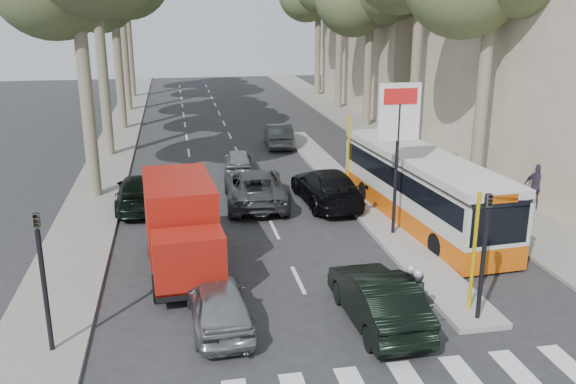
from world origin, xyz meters
name	(u,v)px	position (x,y,z in m)	size (l,w,h in m)	color
ground	(344,307)	(0.00, 0.00, 0.00)	(120.00, 120.00, 0.00)	#28282B
sidewalk_right	(366,128)	(8.60, 25.00, 0.06)	(3.20, 70.00, 0.12)	gray
median_left	(122,128)	(-8.00, 28.00, 0.06)	(2.40, 64.00, 0.12)	gray
traffic_island	(347,189)	(3.25, 11.00, 0.08)	(1.50, 26.00, 0.16)	gray
building_far	(418,8)	(15.50, 34.00, 8.00)	(11.00, 20.00, 16.00)	#B7A88E
billboard	(398,137)	(3.25, 5.00, 3.70)	(1.50, 12.10, 5.60)	yellow
traffic_light_island	(485,236)	(3.25, -1.50, 2.49)	(0.16, 0.41, 3.60)	black
traffic_light_left	(41,259)	(-7.60, -1.00, 2.49)	(0.16, 0.41, 3.60)	black
silver_hatchback	(219,304)	(-3.50, -0.40, 0.65)	(1.53, 3.81, 1.30)	#98999F
dark_hatchback	(378,298)	(0.62, -0.99, 0.71)	(1.51, 4.33, 1.43)	black
queue_car_a	(255,187)	(-1.19, 9.83, 0.75)	(2.48, 5.37, 1.49)	#44464A
queue_car_b	(326,187)	(1.80, 9.27, 0.76)	(2.12, 5.21, 1.51)	black
queue_car_c	(238,160)	(-1.31, 15.22, 0.59)	(1.40, 3.49, 1.19)	gray
queue_car_d	(278,135)	(1.70, 20.72, 0.70)	(1.47, 4.22, 1.39)	#44474B
queue_car_e	(141,191)	(-5.95, 10.22, 0.69)	(1.95, 4.79, 1.39)	black
red_truck	(181,225)	(-4.37, 3.38, 1.53)	(2.42, 5.55, 2.89)	black
city_bus	(421,187)	(4.80, 6.32, 1.45)	(3.06, 10.58, 2.75)	#DB580C
motorcycle	(413,298)	(1.48, -1.29, 0.78)	(0.76, 2.02, 1.72)	black
pedestrian_near	(537,187)	(10.00, 6.69, 1.06)	(1.10, 0.54, 1.88)	#3C2E46
pedestrian_far	(453,171)	(7.95, 10.09, 0.94)	(1.07, 0.47, 1.65)	#63594A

